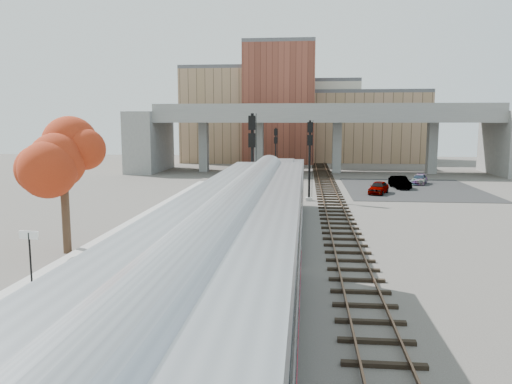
% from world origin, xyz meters
% --- Properties ---
extents(ground, '(160.00, 160.00, 0.00)m').
position_xyz_m(ground, '(0.00, 0.00, 0.00)').
color(ground, '#47423D').
rests_on(ground, ground).
extents(platform, '(4.50, 60.00, 0.35)m').
position_xyz_m(platform, '(-7.25, 0.00, 0.17)').
color(platform, '#9E9E99').
rests_on(platform, ground).
extents(yellow_strip, '(0.70, 60.00, 0.01)m').
position_xyz_m(yellow_strip, '(-5.35, 0.00, 0.35)').
color(yellow_strip, yellow).
rests_on(yellow_strip, platform).
extents(tracks, '(10.70, 95.00, 0.25)m').
position_xyz_m(tracks, '(0.93, 12.50, 0.08)').
color(tracks, black).
rests_on(tracks, ground).
extents(overpass, '(54.00, 12.00, 9.50)m').
position_xyz_m(overpass, '(4.92, 45.00, 5.81)').
color(overpass, slate).
rests_on(overpass, ground).
extents(buildings_far, '(43.00, 21.00, 20.60)m').
position_xyz_m(buildings_far, '(1.26, 66.57, 7.88)').
color(buildings_far, '#977558').
rests_on(buildings_far, ground).
extents(parking_lot, '(14.00, 18.00, 0.04)m').
position_xyz_m(parking_lot, '(14.00, 28.00, 0.02)').
color(parking_lot, black).
rests_on(parking_lot, ground).
extents(locomotive, '(3.02, 19.05, 4.10)m').
position_xyz_m(locomotive, '(1.00, 6.96, 2.28)').
color(locomotive, '#A8AAB2').
rests_on(locomotive, ground).
extents(coach, '(3.03, 25.00, 5.00)m').
position_xyz_m(coach, '(1.00, -15.65, 2.80)').
color(coach, '#A8AAB2').
rests_on(coach, ground).
extents(signal_mast_near, '(0.60, 0.64, 7.68)m').
position_xyz_m(signal_mast_near, '(-1.10, 8.84, 3.93)').
color(signal_mast_near, '#9E9E99').
rests_on(signal_mast_near, ground).
extents(signal_mast_mid, '(0.60, 0.64, 7.24)m').
position_xyz_m(signal_mast_mid, '(3.00, 18.90, 3.63)').
color(signal_mast_mid, '#9E9E99').
rests_on(signal_mast_mid, ground).
extents(signal_mast_far, '(0.60, 0.64, 6.37)m').
position_xyz_m(signal_mast_far, '(-1.10, 36.58, 3.03)').
color(signal_mast_far, '#9E9E99').
rests_on(signal_mast_far, ground).
extents(station_sign, '(0.90, 0.17, 2.27)m').
position_xyz_m(station_sign, '(-8.71, -6.89, 1.98)').
color(station_sign, black).
rests_on(station_sign, platform).
extents(tree, '(3.60, 3.60, 6.95)m').
position_xyz_m(tree, '(-10.24, -0.64, 5.16)').
color(tree, '#382619').
rests_on(tree, ground).
extents(car_a, '(2.69, 3.96, 1.25)m').
position_xyz_m(car_a, '(9.88, 23.84, 0.67)').
color(car_a, '#99999E').
rests_on(car_a, parking_lot).
extents(car_b, '(1.92, 4.07, 1.29)m').
position_xyz_m(car_b, '(12.74, 28.26, 0.68)').
color(car_b, '#99999E').
rests_on(car_b, parking_lot).
extents(car_c, '(2.72, 4.05, 1.09)m').
position_xyz_m(car_c, '(15.61, 32.16, 0.58)').
color(car_c, '#99999E').
rests_on(car_c, parking_lot).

